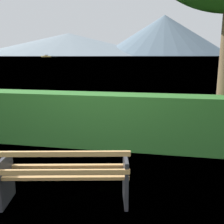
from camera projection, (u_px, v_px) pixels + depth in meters
The scene contains 6 objects.
ground_plane at pixel (67, 201), 3.78m from camera, with size 1400.00×1400.00×0.00m, color olive.
water_surface at pixel (163, 57), 298.25m from camera, with size 620.00×620.00×0.00m, color slate.
park_bench at pixel (65, 175), 3.63m from camera, with size 1.82×0.90×0.87m.
hedge_row at pixel (103, 120), 5.96m from camera, with size 11.92×0.66×1.20m, color #2D6B28.
fishing_boat_near at pixel (46, 56), 256.11m from camera, with size 8.24×8.51×2.21m.
distant_hills at pixel (156, 40), 573.20m from camera, with size 828.08×428.66×84.60m.
Camera 1 is at (1.28, -3.24, 2.04)m, focal length 42.55 mm.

